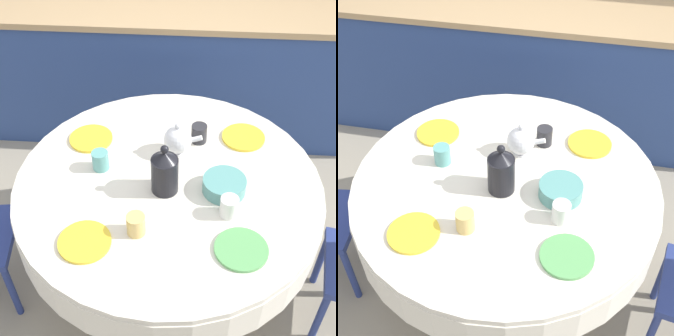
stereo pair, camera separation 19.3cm
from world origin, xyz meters
TOP-DOWN VIEW (x-y plane):
  - ground_plane at (0.00, 0.00)m, footprint 12.00×12.00m
  - kitchen_counter at (0.00, 1.42)m, footprint 3.24×0.64m
  - dining_table at (0.00, 0.00)m, footprint 1.42×1.42m
  - plate_near_left at (-0.31, -0.38)m, footprint 0.22×0.22m
  - cup_near_left at (-0.11, -0.31)m, footprint 0.08×0.08m
  - plate_near_right at (0.32, -0.37)m, footprint 0.22×0.22m
  - cup_near_right at (0.27, -0.18)m, footprint 0.08×0.08m
  - plate_far_left at (-0.41, 0.27)m, footprint 0.22×0.22m
  - cup_far_left at (-0.32, 0.06)m, footprint 0.08×0.08m
  - plate_far_right at (0.36, 0.33)m, footprint 0.22×0.22m
  - cup_far_right at (0.13, 0.30)m, footprint 0.08×0.08m
  - coffee_carafe at (-0.01, -0.05)m, footprint 0.12×0.12m
  - teapot at (0.03, 0.20)m, footprint 0.19×0.14m
  - fruit_bowl at (0.25, -0.04)m, footprint 0.19×0.19m

SIDE VIEW (x-z plane):
  - ground_plane at x=0.00m, z-range 0.00..0.00m
  - kitchen_counter at x=0.00m, z-range 0.00..0.96m
  - dining_table at x=0.00m, z-range 0.26..1.02m
  - plate_near_left at x=-0.31m, z-range 0.76..0.77m
  - plate_near_right at x=0.32m, z-range 0.76..0.77m
  - plate_far_left at x=-0.41m, z-range 0.76..0.77m
  - plate_far_right at x=0.36m, z-range 0.76..0.77m
  - fruit_bowl at x=0.25m, z-range 0.76..0.83m
  - cup_near_left at x=-0.11m, z-range 0.76..0.85m
  - cup_near_right at x=0.27m, z-range 0.76..0.85m
  - cup_far_left at x=-0.32m, z-range 0.76..0.85m
  - cup_far_right at x=0.13m, z-range 0.76..0.85m
  - teapot at x=0.03m, z-range 0.75..0.93m
  - coffee_carafe at x=-0.01m, z-range 0.74..0.99m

